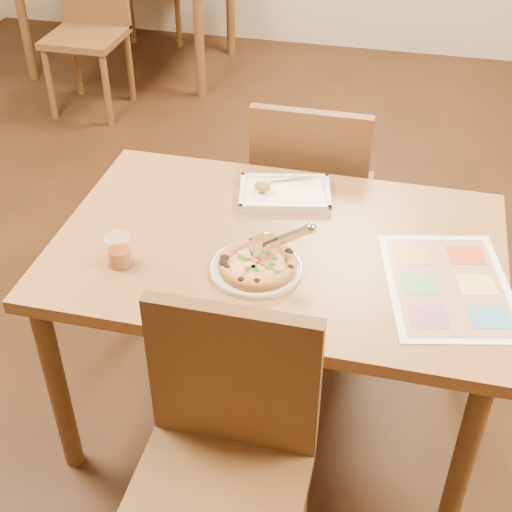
% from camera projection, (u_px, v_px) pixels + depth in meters
% --- Properties ---
extents(room, '(7.00, 7.00, 7.00)m').
position_uv_depth(room, '(283.00, 29.00, 1.69)').
color(room, '#311A0D').
rests_on(room, ground).
extents(dining_table, '(1.30, 0.85, 0.72)m').
position_uv_depth(dining_table, '(278.00, 266.00, 2.13)').
color(dining_table, '#9B663E').
rests_on(dining_table, ground).
extents(chair_near, '(0.42, 0.42, 0.47)m').
position_uv_depth(chair_near, '(224.00, 439.00, 1.70)').
color(chair_near, brown).
rests_on(chair_near, ground).
extents(chair_far, '(0.42, 0.42, 0.47)m').
position_uv_depth(chair_far, '(311.00, 184.00, 2.63)').
color(chair_far, brown).
rests_on(chair_far, ground).
extents(bg_chair_near, '(0.42, 0.42, 0.47)m').
position_uv_depth(bg_chair_near, '(89.00, 12.00, 4.17)').
color(bg_chair_near, brown).
rests_on(bg_chair_near, ground).
extents(plate, '(0.32, 0.32, 0.01)m').
position_uv_depth(plate, '(256.00, 268.00, 1.97)').
color(plate, silver).
rests_on(plate, dining_table).
extents(pizza, '(0.22, 0.22, 0.03)m').
position_uv_depth(pizza, '(257.00, 264.00, 1.95)').
color(pizza, '#C37C42').
rests_on(pizza, plate).
extents(pizza_cutter, '(0.17, 0.08, 0.10)m').
position_uv_depth(pizza_cutter, '(279.00, 241.00, 1.93)').
color(pizza_cutter, silver).
rests_on(pizza_cutter, pizza).
extents(appetizer_tray, '(0.32, 0.25, 0.06)m').
position_uv_depth(appetizer_tray, '(283.00, 194.00, 2.27)').
color(appetizer_tray, white).
rests_on(appetizer_tray, dining_table).
extents(glass_tumbler, '(0.07, 0.07, 0.09)m').
position_uv_depth(glass_tumbler, '(119.00, 252.00, 1.97)').
color(glass_tumbler, '#88340A').
rests_on(glass_tumbler, dining_table).
extents(menu, '(0.42, 0.52, 0.00)m').
position_uv_depth(menu, '(448.00, 285.00, 1.92)').
color(menu, white).
rests_on(menu, dining_table).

